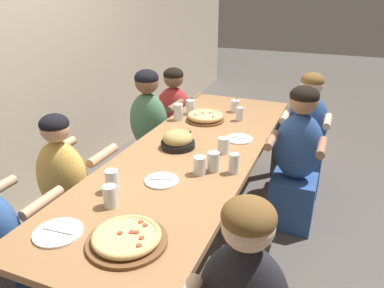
{
  "coord_description": "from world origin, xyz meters",
  "views": [
    {
      "loc": [
        -2.19,
        -0.89,
        1.83
      ],
      "look_at": [
        0.0,
        0.0,
        0.81
      ],
      "focal_mm": 35.0,
      "sensor_mm": 36.0,
      "label": 1
    }
  ],
  "objects_px": {
    "skillet_bowl": "(178,140)",
    "empty_plate_c": "(161,180)",
    "drinking_glass_b": "(178,113)",
    "drinking_glass_d": "(200,167)",
    "empty_plate_b": "(239,139)",
    "diner_near_right": "(305,140)",
    "drinking_glass_g": "(110,196)",
    "drinking_glass_e": "(223,146)",
    "drinking_glass_i": "(240,115)",
    "drinking_glass_f": "(234,165)",
    "pizza_board_second": "(127,238)",
    "cocktail_glass_blue": "(235,107)",
    "drinking_glass_c": "(190,108)",
    "drinking_glass_h": "(213,163)",
    "diner_far_midright": "(150,136)",
    "diner_far_midleft": "(67,203)",
    "drinking_glass_a": "(112,182)",
    "empty_plate_a": "(58,232)",
    "pizza_board_main": "(205,117)",
    "diner_near_midright": "(296,165)",
    "diner_far_right": "(174,122)"
  },
  "relations": [
    {
      "from": "pizza_board_main",
      "to": "diner_far_midleft",
      "type": "bearing_deg",
      "value": 155.33
    },
    {
      "from": "cocktail_glass_blue",
      "to": "diner_far_midright",
      "type": "distance_m",
      "value": 0.82
    },
    {
      "from": "empty_plate_b",
      "to": "empty_plate_c",
      "type": "xyz_separation_m",
      "value": [
        -0.79,
        0.25,
        0.0
      ]
    },
    {
      "from": "diner_far_midleft",
      "to": "pizza_board_second",
      "type": "bearing_deg",
      "value": -32.11
    },
    {
      "from": "empty_plate_c",
      "to": "drinking_glass_e",
      "type": "relative_size",
      "value": 1.86
    },
    {
      "from": "drinking_glass_h",
      "to": "diner_far_midleft",
      "type": "xyz_separation_m",
      "value": [
        -0.33,
        0.9,
        -0.31
      ]
    },
    {
      "from": "drinking_glass_a",
      "to": "pizza_board_main",
      "type": "bearing_deg",
      "value": -3.41
    },
    {
      "from": "diner_far_midleft",
      "to": "diner_near_midright",
      "type": "height_order",
      "value": "diner_near_midright"
    },
    {
      "from": "empty_plate_a",
      "to": "drinking_glass_a",
      "type": "bearing_deg",
      "value": -2.9
    },
    {
      "from": "drinking_glass_d",
      "to": "diner_near_midright",
      "type": "distance_m",
      "value": 0.98
    },
    {
      "from": "cocktail_glass_blue",
      "to": "drinking_glass_g",
      "type": "bearing_deg",
      "value": 174.48
    },
    {
      "from": "pizza_board_main",
      "to": "drinking_glass_d",
      "type": "relative_size",
      "value": 2.85
    },
    {
      "from": "pizza_board_second",
      "to": "cocktail_glass_blue",
      "type": "relative_size",
      "value": 2.77
    },
    {
      "from": "skillet_bowl",
      "to": "empty_plate_c",
      "type": "bearing_deg",
      "value": -167.35
    },
    {
      "from": "drinking_glass_b",
      "to": "drinking_glass_f",
      "type": "height_order",
      "value": "drinking_glass_b"
    },
    {
      "from": "empty_plate_b",
      "to": "drinking_glass_d",
      "type": "height_order",
      "value": "drinking_glass_d"
    },
    {
      "from": "pizza_board_main",
      "to": "drinking_glass_f",
      "type": "bearing_deg",
      "value": -149.43
    },
    {
      "from": "empty_plate_a",
      "to": "diner_near_midright",
      "type": "distance_m",
      "value": 1.84
    },
    {
      "from": "empty_plate_a",
      "to": "diner_near_midright",
      "type": "relative_size",
      "value": 0.2
    },
    {
      "from": "diner_far_midright",
      "to": "diner_near_midright",
      "type": "relative_size",
      "value": 0.99
    },
    {
      "from": "drinking_glass_a",
      "to": "drinking_glass_h",
      "type": "height_order",
      "value": "drinking_glass_a"
    },
    {
      "from": "empty_plate_b",
      "to": "diner_far_midright",
      "type": "distance_m",
      "value": 0.98
    },
    {
      "from": "diner_near_right",
      "to": "diner_near_midright",
      "type": "bearing_deg",
      "value": 90.0
    },
    {
      "from": "cocktail_glass_blue",
      "to": "diner_far_midright",
      "type": "bearing_deg",
      "value": 115.74
    },
    {
      "from": "drinking_glass_h",
      "to": "diner_far_midright",
      "type": "bearing_deg",
      "value": 47.31
    },
    {
      "from": "pizza_board_second",
      "to": "drinking_glass_h",
      "type": "xyz_separation_m",
      "value": [
        0.81,
        -0.13,
        0.03
      ]
    },
    {
      "from": "skillet_bowl",
      "to": "drinking_glass_d",
      "type": "bearing_deg",
      "value": -138.05
    },
    {
      "from": "drinking_glass_a",
      "to": "cocktail_glass_blue",
      "type": "bearing_deg",
      "value": -8.59
    },
    {
      "from": "drinking_glass_e",
      "to": "drinking_glass_i",
      "type": "height_order",
      "value": "drinking_glass_i"
    },
    {
      "from": "pizza_board_second",
      "to": "diner_far_midright",
      "type": "bearing_deg",
      "value": 25.18
    },
    {
      "from": "pizza_board_main",
      "to": "diner_far_right",
      "type": "height_order",
      "value": "diner_far_right"
    },
    {
      "from": "drinking_glass_f",
      "to": "drinking_glass_g",
      "type": "xyz_separation_m",
      "value": [
        -0.6,
        0.49,
        0.0
      ]
    },
    {
      "from": "diner_near_right",
      "to": "diner_near_midright",
      "type": "relative_size",
      "value": 0.97
    },
    {
      "from": "cocktail_glass_blue",
      "to": "drinking_glass_h",
      "type": "xyz_separation_m",
      "value": [
        -1.16,
        -0.19,
        0.01
      ]
    },
    {
      "from": "diner_near_midright",
      "to": "drinking_glass_e",
      "type": "bearing_deg",
      "value": 45.15
    },
    {
      "from": "pizza_board_second",
      "to": "drinking_glass_c",
      "type": "height_order",
      "value": "drinking_glass_c"
    },
    {
      "from": "skillet_bowl",
      "to": "diner_near_midright",
      "type": "xyz_separation_m",
      "value": [
        0.49,
        -0.78,
        -0.27
      ]
    },
    {
      "from": "drinking_glass_i",
      "to": "drinking_glass_h",
      "type": "bearing_deg",
      "value": -174.33
    },
    {
      "from": "empty_plate_c",
      "to": "drinking_glass_b",
      "type": "height_order",
      "value": "drinking_glass_b"
    },
    {
      "from": "empty_plate_a",
      "to": "drinking_glass_b",
      "type": "height_order",
      "value": "drinking_glass_b"
    },
    {
      "from": "drinking_glass_b",
      "to": "drinking_glass_g",
      "type": "xyz_separation_m",
      "value": [
        -1.35,
        -0.22,
        -0.0
      ]
    },
    {
      "from": "cocktail_glass_blue",
      "to": "drinking_glass_a",
      "type": "relative_size",
      "value": 1.03
    },
    {
      "from": "drinking_glass_a",
      "to": "drinking_glass_b",
      "type": "distance_m",
      "value": 1.23
    },
    {
      "from": "empty_plate_a",
      "to": "drinking_glass_b",
      "type": "bearing_deg",
      "value": 4.19
    },
    {
      "from": "drinking_glass_e",
      "to": "diner_far_right",
      "type": "relative_size",
      "value": 0.1
    },
    {
      "from": "drinking_glass_b",
      "to": "drinking_glass_d",
      "type": "xyz_separation_m",
      "value": [
        -0.84,
        -0.51,
        -0.01
      ]
    },
    {
      "from": "diner_near_right",
      "to": "drinking_glass_g",
      "type": "bearing_deg",
      "value": 67.51
    },
    {
      "from": "diner_far_right",
      "to": "diner_near_midright",
      "type": "bearing_deg",
      "value": -25.93
    },
    {
      "from": "cocktail_glass_blue",
      "to": "drinking_glass_g",
      "type": "xyz_separation_m",
      "value": [
        -1.74,
        0.17,
        0.01
      ]
    },
    {
      "from": "drinking_glass_d",
      "to": "drinking_glass_e",
      "type": "distance_m",
      "value": 0.35
    }
  ]
}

